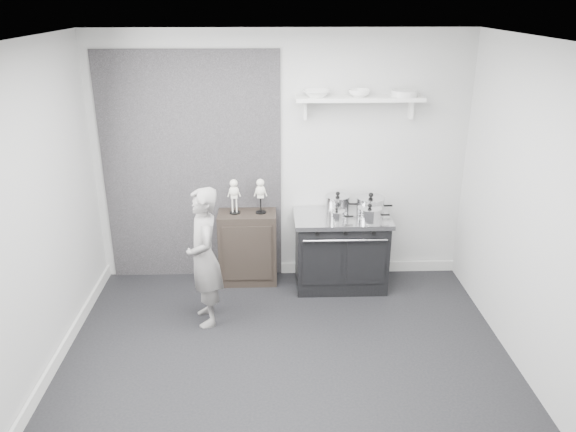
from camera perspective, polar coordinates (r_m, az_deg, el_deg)
The scene contains 15 objects.
ground at distance 5.02m, azimuth -0.19°, elevation -15.14°, with size 4.00×4.00×0.00m, color black.
room_shell at distance 4.39m, azimuth -1.44°, elevation 3.49°, with size 4.02×3.62×2.71m.
wall_shelf at distance 5.86m, azimuth 7.27°, elevation 11.66°, with size 1.30×0.26×0.24m.
stove at distance 6.12m, azimuth 5.38°, elevation -3.53°, with size 1.02×0.64×0.82m.
side_cabinet at distance 6.20m, azimuth -4.10°, elevation -3.19°, with size 0.63×0.37×0.81m, color black.
child at distance 5.37m, azimuth -8.51°, elevation -4.17°, with size 0.50×0.33×1.37m, color gray.
pot_back_left at distance 6.06m, azimuth 5.05°, elevation 1.29°, with size 0.35×0.27×0.22m.
pot_back_right at distance 6.05m, azimuth 8.37°, elevation 1.11°, with size 0.39×0.30×0.23m.
pot_front_right at distance 5.84m, azimuth 8.28°, elevation 0.18°, with size 0.34×0.25×0.19m.
pot_front_center at distance 5.80m, azimuth 4.97°, elevation 0.02°, with size 0.26×0.17×0.15m.
skeleton_full at distance 5.98m, azimuth -5.50°, elevation 2.25°, with size 0.12×0.08×0.44m, color white, non-canonical shape.
skeleton_torso at distance 5.97m, azimuth -2.81°, elevation 2.30°, with size 0.12×0.08×0.44m, color white, non-canonical shape.
bowl_large at distance 5.79m, azimuth 2.89°, elevation 12.34°, with size 0.27×0.27×0.07m, color white.
bowl_small at distance 5.84m, azimuth 7.24°, elevation 12.29°, with size 0.22×0.22×0.07m, color white.
plate_stack at distance 5.93m, azimuth 11.73°, elevation 12.12°, with size 0.27×0.27×0.06m, color silver.
Camera 1 is at (-0.12, -4.02, 3.00)m, focal length 35.00 mm.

